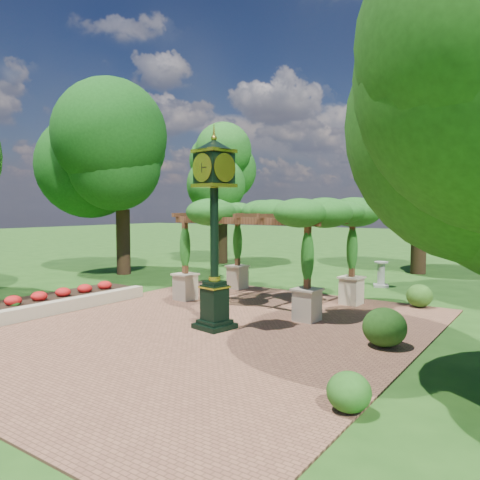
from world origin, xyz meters
The scene contains 13 objects.
ground centered at (0.00, 0.00, 0.00)m, with size 120.00×120.00×0.00m, color #1E4714.
brick_plaza centered at (0.00, 1.00, 0.02)m, with size 10.00×12.00×0.04m, color brown.
border_wall centered at (-4.60, 0.50, 0.20)m, with size 0.35×5.00×0.40m, color #C6B793.
flower_bed centered at (-5.50, 0.50, 0.18)m, with size 1.50×5.00×0.36m, color red.
pedestal_clock centered at (0.19, 1.09, 2.90)m, with size 1.11×1.11×4.84m.
pergola centered at (-0.47, 4.69, 2.78)m, with size 5.56×3.69×3.38m.
sundial centered at (1.58, 9.89, 0.44)m, with size 0.71×0.71×1.00m.
shrub_front centered at (4.84, -1.59, 0.34)m, with size 0.67×0.67×0.61m, color #225418.
shrub_mid centered at (4.23, 1.99, 0.47)m, with size 0.96×0.96×0.86m, color #1F4814.
shrub_back centered at (3.81, 6.69, 0.39)m, with size 0.78×0.78×0.71m, color #2A5518.
tree_west_near centered at (-9.41, 6.53, 5.35)m, with size 4.41×4.41×7.78m.
tree_west_far centered at (-8.29, 12.60, 5.12)m, with size 3.48×3.48×7.50m.
tree_north centered at (1.81, 14.56, 5.33)m, with size 4.16×4.16×7.78m.
Camera 1 is at (7.40, -8.13, 3.11)m, focal length 35.00 mm.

